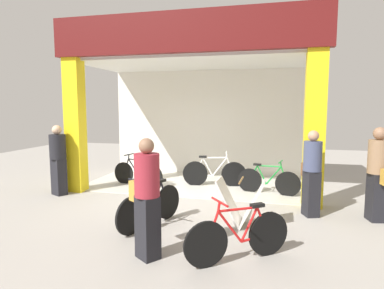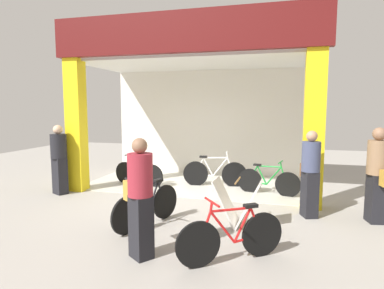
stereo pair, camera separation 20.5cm
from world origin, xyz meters
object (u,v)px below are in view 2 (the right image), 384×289
object	(u,v)px
bicycle_inside_0	(139,173)
bicycle_inside_1	(215,173)
pedestrian_1	(310,173)
pedestrian_3	(377,174)
bicycle_inside_2	(268,181)
bicycle_parked_1	(232,237)
pedestrian_0	(59,158)
pedestrian_2	(140,197)
bicycle_parked_0	(147,206)
sandwich_board_sign	(237,203)

from	to	relation	value
bicycle_inside_0	bicycle_inside_1	distance (m)	2.00
pedestrian_1	pedestrian_3	distance (m)	1.12
bicycle_inside_2	pedestrian_1	world-z (taller)	pedestrian_1
bicycle_parked_1	pedestrian_0	distance (m)	5.11
bicycle_inside_0	pedestrian_0	xyz separation A→B (m)	(-1.46, -1.27, 0.53)
bicycle_inside_0	pedestrian_1	distance (m)	4.43
pedestrian_2	pedestrian_3	world-z (taller)	pedestrian_3
bicycle_inside_2	bicycle_parked_1	distance (m)	3.63
bicycle_parked_0	bicycle_parked_1	xyz separation A→B (m)	(1.62, -0.97, -0.00)
bicycle_inside_2	pedestrian_3	xyz separation A→B (m)	(1.94, -1.41, 0.57)
bicycle_inside_2	bicycle_parked_0	size ratio (longest dim) A/B	0.97
pedestrian_2	pedestrian_0	bearing A→B (deg)	141.02
bicycle_inside_1	pedestrian_1	world-z (taller)	pedestrian_1
sandwich_board_sign	pedestrian_2	size ratio (longest dim) A/B	0.51
bicycle_inside_1	pedestrian_0	size ratio (longest dim) A/B	1.00
bicycle_inside_0	pedestrian_0	world-z (taller)	pedestrian_0
pedestrian_0	pedestrian_3	distance (m)	6.74
bicycle_inside_1	bicycle_inside_2	bearing A→B (deg)	-19.42
bicycle_inside_0	bicycle_parked_1	bearing A→B (deg)	-50.87
pedestrian_2	pedestrian_3	bearing A→B (deg)	34.40
bicycle_parked_0	bicycle_inside_0	bearing A→B (deg)	116.94
bicycle_inside_0	bicycle_parked_0	size ratio (longest dim) A/B	0.98
bicycle_parked_0	bicycle_parked_1	bearing A→B (deg)	-30.95
bicycle_parked_0	pedestrian_2	bearing A→B (deg)	-71.42
pedestrian_1	pedestrian_3	bearing A→B (deg)	-1.20
bicycle_inside_0	bicycle_inside_2	xyz separation A→B (m)	(3.34, -0.09, -0.00)
pedestrian_3	bicycle_parked_0	bearing A→B (deg)	-162.46
bicycle_parked_0	pedestrian_0	bearing A→B (deg)	152.91
bicycle_inside_1	pedestrian_2	xyz separation A→B (m)	(-0.18, -4.29, 0.49)
pedestrian_3	bicycle_inside_2	bearing A→B (deg)	143.87
bicycle_parked_0	sandwich_board_sign	bearing A→B (deg)	14.63
pedestrian_0	pedestrian_1	distance (m)	5.61
bicycle_parked_1	pedestrian_1	distance (m)	2.55
bicycle_parked_0	pedestrian_3	xyz separation A→B (m)	(3.89, 1.23, 0.54)
bicycle_inside_0	pedestrian_0	bearing A→B (deg)	-139.00
bicycle_inside_2	pedestrian_3	size ratio (longest dim) A/B	0.85
sandwich_board_sign	pedestrian_2	bearing A→B (deg)	-125.85
bicycle_inside_2	pedestrian_3	bearing A→B (deg)	-36.13
bicycle_inside_0	bicycle_inside_1	bearing A→B (deg)	11.56
bicycle_parked_1	pedestrian_1	bearing A→B (deg)	62.91
pedestrian_3	bicycle_inside_1	bearing A→B (deg)	150.19
bicycle_parked_0	bicycle_inside_2	bearing A→B (deg)	53.56
bicycle_inside_0	pedestrian_1	size ratio (longest dim) A/B	0.90
pedestrian_0	pedestrian_3	bearing A→B (deg)	-1.94
pedestrian_0	bicycle_parked_0	bearing A→B (deg)	-27.09
bicycle_parked_0	pedestrian_2	world-z (taller)	pedestrian_2
sandwich_board_sign	pedestrian_1	xyz separation A→B (m)	(1.24, 0.85, 0.43)
bicycle_parked_0	pedestrian_0	xyz separation A→B (m)	(-2.85, 1.46, 0.50)
pedestrian_1	pedestrian_3	size ratio (longest dim) A/B	0.95
bicycle_inside_0	pedestrian_0	distance (m)	2.01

